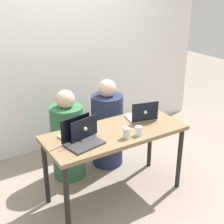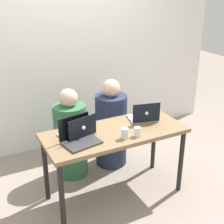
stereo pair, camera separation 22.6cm
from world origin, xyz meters
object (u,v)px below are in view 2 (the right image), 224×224
laptop_back_left (78,132)px  person_on_right (111,127)px  water_glass_center (125,134)px  water_glass_right (137,132)px  person_on_left (71,138)px  laptop_front_left (79,137)px  laptop_back_right (144,116)px

laptop_back_left → person_on_right: bearing=-153.6°
water_glass_center → water_glass_right: bearing=-5.9°
person_on_left → water_glass_right: 0.94m
laptop_back_left → laptop_front_left: (-0.04, -0.11, 0.00)m
laptop_front_left → laptop_back_right: laptop_front_left is taller
laptop_back_right → water_glass_right: laptop_back_right is taller
water_glass_right → laptop_back_left: bearing=152.6°
person_on_left → water_glass_center: 0.88m
laptop_front_left → water_glass_right: size_ratio=3.95×
person_on_left → laptop_back_right: bearing=134.4°
person_on_right → laptop_back_right: person_on_right is taller
person_on_right → laptop_back_left: person_on_right is taller
laptop_back_right → water_glass_right: (-0.25, -0.27, -0.01)m
laptop_back_left → water_glass_center: bearing=132.3°
laptop_back_right → water_glass_right: 0.37m
laptop_front_left → water_glass_center: laptop_front_left is taller
water_glass_center → laptop_front_left: bearing=161.6°
person_on_right → laptop_front_left: size_ratio=3.01×
laptop_front_left → water_glass_right: (0.53, -0.15, -0.01)m
laptop_back_right → water_glass_center: bearing=47.7°
person_on_left → water_glass_right: (0.40, -0.78, 0.33)m
person_on_left → person_on_right: person_on_right is taller
person_on_right → water_glass_center: (-0.25, -0.77, 0.32)m
laptop_back_left → water_glass_right: 0.56m
water_glass_right → water_glass_center: size_ratio=0.89×
laptop_front_left → laptop_back_right: 0.79m
laptop_back_right → person_on_right: bearing=-63.0°
laptop_front_left → laptop_back_right: size_ratio=1.08×
person_on_right → water_glass_right: (-0.12, -0.78, 0.31)m
laptop_back_right → water_glass_center: (-0.38, -0.26, -0.00)m
person_on_left → water_glass_center: bearing=101.8°
person_on_left → laptop_back_left: 0.63m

